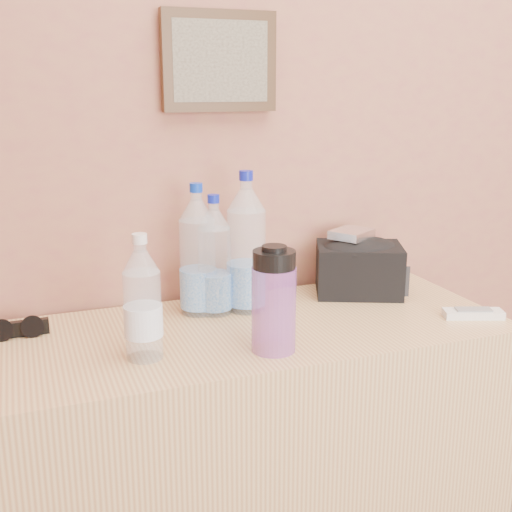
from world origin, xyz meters
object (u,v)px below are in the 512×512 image
Objects in this scene: pet_large_a at (198,257)px; ac_remote at (473,314)px; toiletry_bag at (359,266)px; foil_packet at (352,234)px; pet_large_b at (214,262)px; sunglasses at (17,329)px; dresser at (254,465)px; pet_large_c at (246,250)px; pet_small at (143,305)px; nalgene_bottle at (274,300)px.

pet_large_a is 0.71m from ac_remote.
toiletry_bag is 2.13× the size of foil_packet.
pet_large_b is 0.41m from foil_packet.
toiletry_bag is (0.42, 0.01, -0.06)m from pet_large_b.
pet_large_b is 2.83× the size of foil_packet.
ac_remote is at bearing -14.49° from sunglasses.
dresser is at bearing -14.03° from sunglasses.
toiletry_bag is (0.34, 0.02, -0.08)m from pet_large_c.
pet_large_c is 0.33m from foil_packet.
pet_large_a reaches higher than toiletry_bag.
pet_small is 0.69m from toiletry_bag.
toiletry_bag reaches higher than sunglasses.
pet_large_b is at bearing -27.16° from pet_large_a.
sunglasses is at bearing -178.43° from pet_large_a.
foil_packet is (0.89, 0.02, 0.15)m from sunglasses.
foil_packet is at bearing 40.70° from nalgene_bottle.
nalgene_bottle reaches higher than ac_remote.
pet_large_b is at bearing 116.33° from dresser.
pet_large_c reaches higher than toiletry_bag.
pet_large_c is 0.38m from pet_small.
pet_small is at bearing -162.14° from dresser.
nalgene_bottle is 0.56m from ac_remote.
ac_remote is 0.33m from toiletry_bag.
dresser is at bearing -155.82° from foil_packet.
pet_small is 0.28m from nalgene_bottle.
pet_small reaches higher than ac_remote.
nalgene_bottle is (-0.03, -0.27, -0.04)m from pet_large_c.
dresser is 0.69m from sunglasses.
toiletry_bag is (0.37, 0.29, -0.04)m from nalgene_bottle.
nalgene_bottle is at bearing -73.40° from pet_large_a.
dresser is 0.68m from ac_remote.
foil_packet is at bearing 4.51° from pet_large_b.
toiletry_bag is at bearing 2.74° from pet_large_c.
pet_large_a is at bearing -157.44° from toiletry_bag.
ac_remote is (0.55, 0.01, -0.11)m from nalgene_bottle.
pet_small reaches higher than dresser.
pet_large_c is at bearing -10.64° from pet_large_a.
pet_large_a reaches higher than sunglasses.
pet_small is 0.68m from foil_packet.
pet_large_b reaches higher than sunglasses.
pet_large_c is at bearing 173.54° from ac_remote.
ac_remote is at bearing -23.68° from pet_large_b.
toiletry_bag is at bearing 142.72° from ac_remote.
dresser is 4.51× the size of pet_small.
pet_large_c is 0.60m from ac_remote.
pet_large_c reaches higher than ac_remote.
pet_large_a is 0.04m from pet_large_b.
pet_large_c is at bearing 78.96° from dresser.
pet_large_b is at bearing -1.32° from sunglasses.
nalgene_bottle is at bearing -97.24° from pet_large_c.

